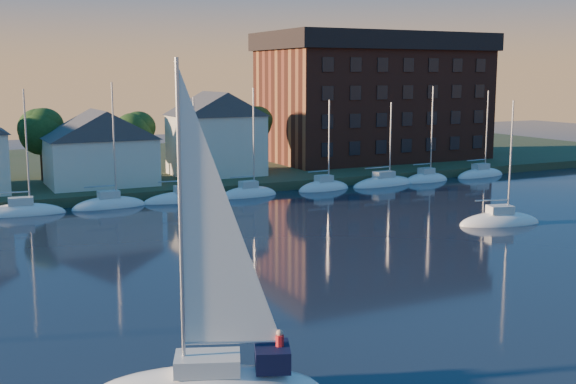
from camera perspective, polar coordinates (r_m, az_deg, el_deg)
ground at (r=33.21m, az=18.81°, el=-13.97°), size 260.00×260.00×0.00m
shoreline_land at (r=99.56m, az=-13.26°, el=1.65°), size 160.00×50.00×2.00m
wooden_dock at (r=77.55m, az=-9.38°, el=-0.35°), size 120.00×3.00×1.00m
clubhouse_centre at (r=80.23m, az=-14.63°, el=3.49°), size 11.55×8.40×8.08m
clubhouse_east at (r=85.95m, az=-5.74°, el=4.70°), size 10.50×8.40×9.80m
condo_block at (r=102.86m, az=6.82°, el=7.55°), size 31.00×17.00×17.40m
tree_line at (r=87.78m, az=-10.36°, el=5.46°), size 93.40×5.40×8.90m
moored_fleet at (r=74.71m, az=-8.70°, el=-0.62°), size 87.50×2.40×12.05m
hero_sailboat at (r=30.39m, az=-6.07°, el=-14.51°), size 9.85×6.30×14.58m
drifting_sailboat_right at (r=65.04m, az=16.37°, el=-2.38°), size 7.80×4.24×11.74m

